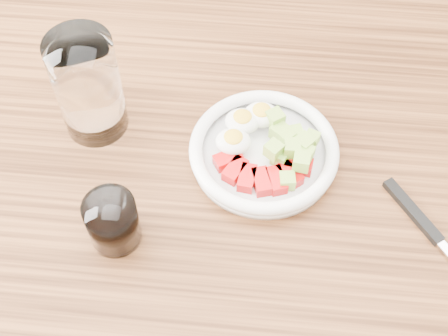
% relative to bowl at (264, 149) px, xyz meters
% --- Properties ---
extents(dining_table, '(1.50, 0.90, 0.77)m').
position_rel_bowl_xyz_m(dining_table, '(-0.04, -0.05, -0.12)').
color(dining_table, brown).
rests_on(dining_table, ground).
extents(bowl, '(0.19, 0.19, 0.05)m').
position_rel_bowl_xyz_m(bowl, '(0.00, 0.00, 0.00)').
color(bowl, white).
rests_on(bowl, dining_table).
extents(fork, '(0.13, 0.18, 0.01)m').
position_rel_bowl_xyz_m(fork, '(0.20, -0.09, -0.01)').
color(fork, black).
rests_on(fork, dining_table).
extents(water_glass, '(0.08, 0.08, 0.15)m').
position_rel_bowl_xyz_m(water_glass, '(-0.22, 0.03, 0.06)').
color(water_glass, white).
rests_on(water_glass, dining_table).
extents(coffee_glass, '(0.06, 0.06, 0.07)m').
position_rel_bowl_xyz_m(coffee_glass, '(-0.17, -0.13, 0.02)').
color(coffee_glass, white).
rests_on(coffee_glass, dining_table).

